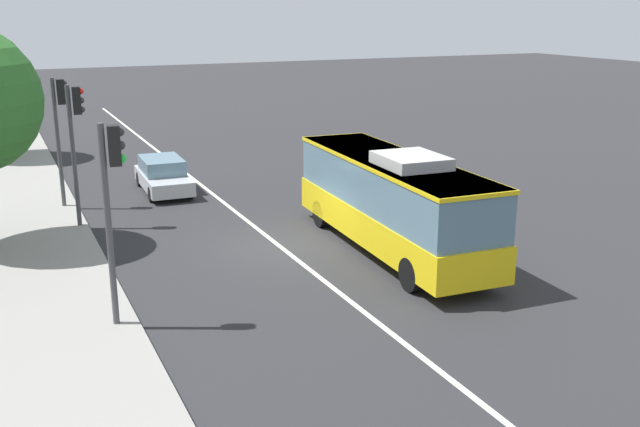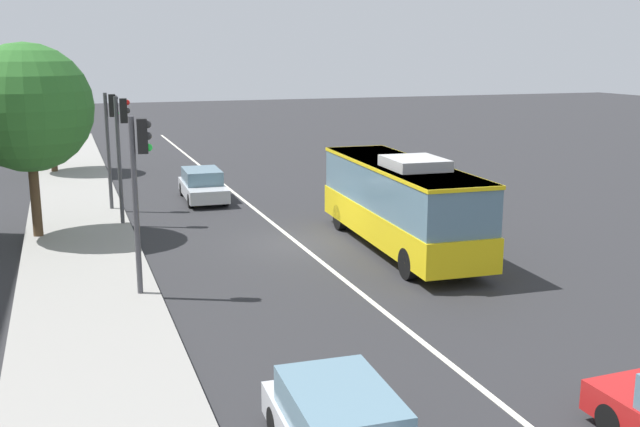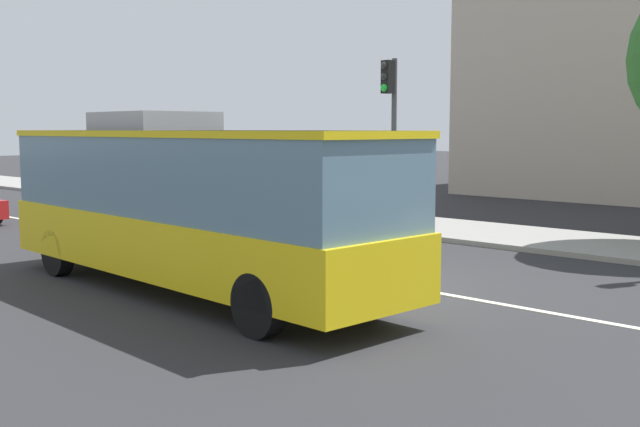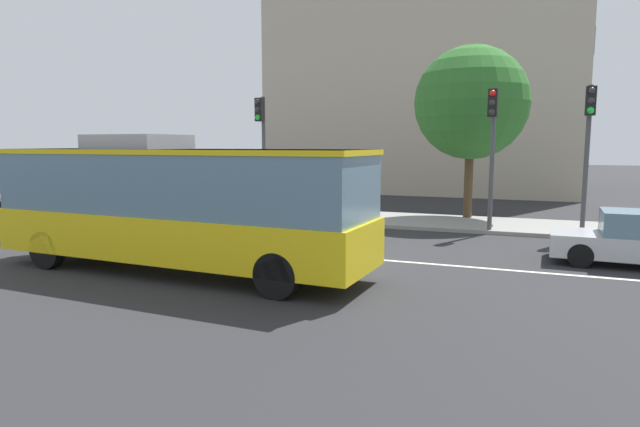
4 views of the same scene
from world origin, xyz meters
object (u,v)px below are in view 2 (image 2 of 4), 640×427
traffic_light_near_corner (140,175)px  sedan_silver_ahead (203,185)px  traffic_light_far_corner (111,131)px  street_tree_kerbside_left (49,97)px  street_tree_kerbside_centre (28,108)px  transit_bus (400,200)px  traffic_light_mid_block (122,138)px

traffic_light_near_corner → sedan_silver_ahead: bearing=78.5°
traffic_light_far_corner → street_tree_kerbside_left: (11.79, 2.55, 0.85)m
traffic_light_near_corner → street_tree_kerbside_centre: 8.83m
transit_bus → street_tree_kerbside_centre: (5.81, 12.21, 3.11)m
transit_bus → street_tree_kerbside_centre: street_tree_kerbside_centre is taller
street_tree_kerbside_centre → traffic_light_near_corner: bearing=-159.5°
traffic_light_far_corner → street_tree_kerbside_left: 12.09m
street_tree_kerbside_centre → street_tree_kerbside_left: bearing=-2.0°
traffic_light_mid_block → transit_bus: bearing=-32.3°
traffic_light_near_corner → street_tree_kerbside_left: (24.13, 2.50, 0.85)m
traffic_light_near_corner → traffic_light_mid_block: 9.28m
traffic_light_far_corner → traffic_light_near_corner: bearing=-89.2°
transit_bus → sedan_silver_ahead: 12.26m
traffic_light_near_corner → traffic_light_far_corner: bearing=95.4°
sedan_silver_ahead → street_tree_kerbside_centre: 9.92m
sedan_silver_ahead → traffic_light_mid_block: 6.43m
traffic_light_near_corner → traffic_light_far_corner: 12.34m
sedan_silver_ahead → street_tree_kerbside_left: bearing=-145.8°
traffic_light_mid_block → street_tree_kerbside_left: bearing=106.1°
sedan_silver_ahead → street_tree_kerbside_left: size_ratio=0.68×
transit_bus → traffic_light_near_corner: size_ratio=1.94×
street_tree_kerbside_left → traffic_light_mid_block: bearing=-169.5°
transit_bus → traffic_light_near_corner: bearing=107.2°
street_tree_kerbside_left → street_tree_kerbside_centre: street_tree_kerbside_centre is taller
transit_bus → traffic_light_mid_block: size_ratio=1.94×
traffic_light_near_corner → traffic_light_far_corner: size_ratio=1.00×
traffic_light_far_corner → street_tree_kerbside_centre: (-4.17, 3.11, 1.36)m
transit_bus → traffic_light_far_corner: 13.63m
traffic_light_near_corner → traffic_light_mid_block: same height
street_tree_kerbside_left → sedan_silver_ahead: bearing=-147.9°
traffic_light_mid_block → street_tree_kerbside_centre: size_ratio=0.71×
transit_bus → traffic_light_near_corner: (-2.36, 9.15, 1.75)m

